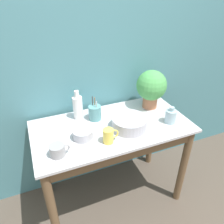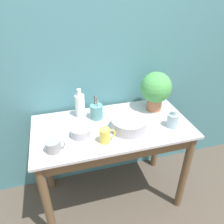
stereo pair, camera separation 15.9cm
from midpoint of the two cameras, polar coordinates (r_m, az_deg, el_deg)
ground_plane at (r=2.05m, az=5.09°, el=-27.26°), size 12.00×12.00×0.00m
wall_back at (r=1.79m, az=-0.60°, el=13.56°), size 6.00×0.05×2.40m
counter_table at (r=1.74m, az=2.85°, el=-8.71°), size 1.19×0.61×0.80m
potted_plant at (r=1.82m, az=13.89°, el=5.82°), size 0.25×0.25×0.33m
bowl_wash_large at (r=1.60m, az=7.27°, el=-3.26°), size 0.26×0.26×0.09m
bottle_tall at (r=1.72m, az=-5.73°, el=1.69°), size 0.08×0.08×0.24m
bottle_short at (r=1.70m, az=18.15°, el=-2.05°), size 0.09×0.09×0.13m
mug_grey at (r=1.44m, az=-12.01°, el=-8.81°), size 0.13×0.10×0.08m
mug_yellow at (r=1.47m, az=1.35°, el=-6.25°), size 0.11×0.07×0.10m
bowl_small_steel at (r=1.54m, az=-5.21°, el=-5.30°), size 0.14×0.14×0.06m
utensil_cup at (r=1.71m, az=-1.44°, el=0.03°), size 0.10×0.10×0.19m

